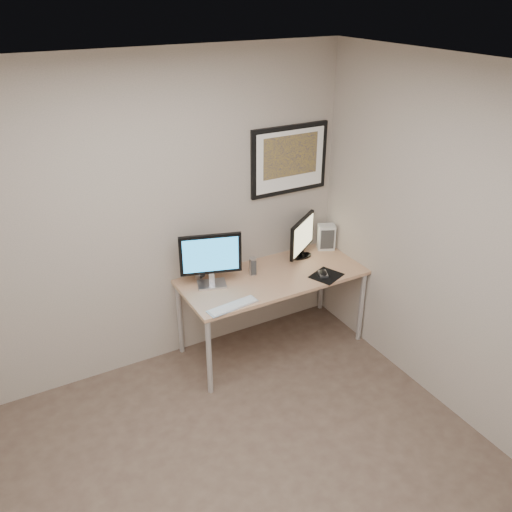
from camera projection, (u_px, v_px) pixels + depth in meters
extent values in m
plane|color=#48362D|center=(244.00, 498.00, 3.52)|extent=(3.60, 3.60, 0.00)
plane|color=white|center=(238.00, 85.00, 2.34)|extent=(3.60, 3.60, 0.00)
plane|color=gray|center=(142.00, 223.00, 4.26)|extent=(3.60, 0.00, 3.60)
plane|color=gray|center=(474.00, 259.00, 3.71)|extent=(0.00, 3.40, 3.40)
cube|color=#A56E50|center=(273.00, 277.00, 4.68)|extent=(1.60, 0.70, 0.03)
cylinder|color=silver|center=(209.00, 357.00, 4.27)|extent=(0.04, 0.04, 0.70)
cylinder|color=silver|center=(180.00, 319.00, 4.76)|extent=(0.04, 0.04, 0.70)
cylinder|color=silver|center=(361.00, 307.00, 4.93)|extent=(0.04, 0.04, 0.70)
cylinder|color=silver|center=(322.00, 278.00, 5.41)|extent=(0.04, 0.04, 0.70)
cube|color=black|center=(289.00, 160.00, 4.68)|extent=(0.75, 0.03, 0.60)
cube|color=white|center=(290.00, 160.00, 4.67)|extent=(0.67, 0.00, 0.52)
cube|color=gold|center=(291.00, 156.00, 4.65)|extent=(0.54, 0.00, 0.36)
cube|color=#B0B0B5|center=(212.00, 284.00, 4.52)|extent=(0.27, 0.23, 0.02)
cube|color=#B0B0B5|center=(212.00, 278.00, 4.49)|extent=(0.05, 0.05, 0.10)
cube|color=black|center=(210.00, 254.00, 4.39)|extent=(0.50, 0.18, 0.35)
cube|color=#1D7CB4|center=(211.00, 255.00, 4.38)|extent=(0.44, 0.14, 0.29)
cube|color=black|center=(301.00, 256.00, 4.98)|extent=(0.23, 0.21, 0.02)
cube|color=black|center=(301.00, 253.00, 4.97)|extent=(0.06, 0.06, 0.05)
cube|color=black|center=(302.00, 235.00, 4.89)|extent=(0.42, 0.30, 0.32)
cube|color=tan|center=(303.00, 236.00, 4.87)|extent=(0.36, 0.25, 0.27)
cylinder|color=#B0B0B5|center=(199.00, 268.00, 4.60)|extent=(0.10, 0.10, 0.18)
cylinder|color=#B0B0B5|center=(253.00, 266.00, 4.66)|extent=(0.08, 0.08, 0.16)
cube|color=silver|center=(233.00, 306.00, 4.22)|extent=(0.43, 0.16, 0.01)
cube|color=black|center=(326.00, 276.00, 4.67)|extent=(0.32, 0.30, 0.00)
ellipsoid|color=black|center=(323.00, 273.00, 4.66)|extent=(0.10, 0.13, 0.04)
cube|color=silver|center=(326.00, 237.00, 5.09)|extent=(0.19, 0.17, 0.24)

